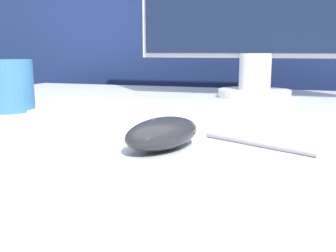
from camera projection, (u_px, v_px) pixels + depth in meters
name	position (u px, v px, depth m)	size (l,w,h in m)	color
partition_panel	(243.00, 93.00, 1.39)	(5.00, 0.03, 1.46)	navy
computer_mouse_near	(160.00, 133.00, 0.49)	(0.10, 0.14, 0.04)	#232328
keyboard	(154.00, 111.00, 0.72)	(0.44, 0.19, 0.02)	white
mug	(10.00, 86.00, 0.79)	(0.09, 0.09, 0.10)	teal
pen	(257.00, 143.00, 0.51)	(0.15, 0.08, 0.01)	#99999E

